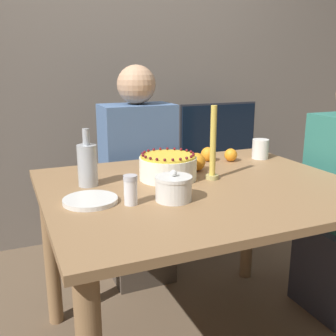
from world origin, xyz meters
TOP-DOWN VIEW (x-y plane):
  - wall_behind at (0.00, 1.40)m, footprint 8.00×0.05m
  - dining_table at (0.00, 0.00)m, footprint 1.24×1.02m
  - cake at (-0.09, 0.13)m, footprint 0.24×0.24m
  - sugar_bowl at (-0.18, -0.13)m, footprint 0.13×0.13m
  - sugar_shaker at (-0.33, -0.11)m, footprint 0.05×0.05m
  - plate_stack at (-0.46, -0.04)m, footprint 0.19×0.19m
  - candle at (0.08, 0.05)m, footprint 0.06×0.06m
  - bottle at (-0.42, 0.17)m, footprint 0.08×0.08m
  - cup at (0.49, 0.29)m, footprint 0.08×0.08m
  - orange_fruit_0 at (0.22, 0.34)m, footprint 0.07×0.07m
  - orange_fruit_1 at (0.08, 0.20)m, footprint 0.08×0.08m
  - orange_fruit_2 at (0.32, 0.29)m, footprint 0.06×0.06m
  - person_man_blue_shirt at (-0.03, 0.71)m, footprint 0.40×0.34m
  - side_cabinet at (0.71, 1.09)m, footprint 0.78×0.54m
  - tv_monitor at (0.71, 1.09)m, footprint 0.61×0.10m

SIDE VIEW (x-z plane):
  - side_cabinet at x=0.71m, z-range 0.00..0.57m
  - person_man_blue_shirt at x=-0.03m, z-range -0.08..1.17m
  - dining_table at x=0.00m, z-range 0.26..1.04m
  - plate_stack at x=-0.46m, z-range 0.77..0.79m
  - tv_monitor at x=0.71m, z-range 0.58..0.99m
  - orange_fruit_2 at x=0.32m, z-range 0.77..0.84m
  - orange_fruit_0 at x=0.22m, z-range 0.77..0.85m
  - orange_fruit_1 at x=0.08m, z-range 0.77..0.86m
  - sugar_bowl at x=-0.18m, z-range 0.76..0.88m
  - cup at x=0.49m, z-range 0.77..0.87m
  - cake at x=-0.09m, z-range 0.77..0.88m
  - sugar_shaker at x=-0.33m, z-range 0.78..0.88m
  - bottle at x=-0.42m, z-range 0.75..0.98m
  - candle at x=0.08m, z-range 0.75..1.06m
  - wall_behind at x=0.00m, z-range 0.00..2.60m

